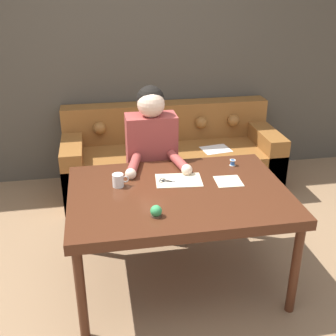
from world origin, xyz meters
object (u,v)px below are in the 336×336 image
at_px(person, 152,163).
at_px(pin_cushion, 156,211).
at_px(mug, 118,180).
at_px(dining_table, 178,199).
at_px(thread_spool, 233,163).
at_px(scissors, 169,181).
at_px(couch, 170,159).

bearing_deg(person, pin_cushion, -96.48).
height_order(mug, pin_cushion, mug).
xyz_separation_m(person, mug, (-0.30, -0.51, 0.12)).
distance_m(dining_table, thread_spool, 0.59).
xyz_separation_m(dining_table, scissors, (-0.04, 0.14, 0.07)).
bearing_deg(thread_spool, couch, 102.72).
distance_m(scissors, mug, 0.35).
height_order(mug, thread_spool, mug).
bearing_deg(scissors, pin_cushion, -109.41).
height_order(person, pin_cushion, person).
bearing_deg(scissors, mug, -178.72).
distance_m(person, mug, 0.61).
bearing_deg(mug, thread_spool, 12.60).
height_order(thread_spool, pin_cushion, pin_cushion).
height_order(dining_table, thread_spool, thread_spool).
bearing_deg(person, scissors, -84.68).
bearing_deg(couch, pin_cushion, -103.10).
xyz_separation_m(dining_table, mug, (-0.39, 0.13, 0.11)).
height_order(couch, scissors, couch).
relative_size(thread_spool, pin_cushion, 0.63).
bearing_deg(thread_spool, mug, -167.40).
distance_m(couch, mug, 1.56).
bearing_deg(thread_spool, scissors, -160.34).
distance_m(mug, pin_cushion, 0.47).
bearing_deg(pin_cushion, scissors, 70.59).
relative_size(scissors, thread_spool, 4.82).
distance_m(mug, thread_spool, 0.89).
height_order(dining_table, couch, couch).
xyz_separation_m(person, pin_cushion, (-0.11, -0.95, 0.10)).
height_order(couch, mug, couch).
bearing_deg(dining_table, couch, 81.62).
bearing_deg(person, mug, -120.22).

